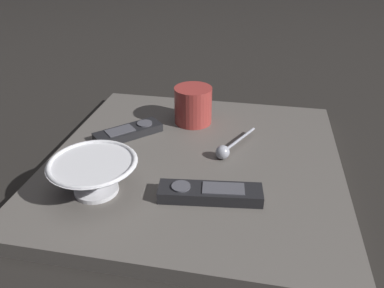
{
  "coord_description": "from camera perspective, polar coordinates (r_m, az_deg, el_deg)",
  "views": [
    {
      "loc": [
        -0.12,
        0.65,
        0.44
      ],
      "look_at": [
        0.01,
        -0.02,
        0.05
      ],
      "focal_mm": 35.1,
      "sensor_mm": 36.0,
      "label": 1
    }
  ],
  "objects": [
    {
      "name": "ground_plane",
      "position": [
        0.8,
        0.45,
        -3.84
      ],
      "size": [
        6.0,
        6.0,
        0.0
      ],
      "primitive_type": "plane",
      "color": "black"
    },
    {
      "name": "table",
      "position": [
        0.79,
        0.45,
        -2.93
      ],
      "size": [
        0.59,
        0.6,
        0.03
      ],
      "color": "#5B5651",
      "rests_on": "ground"
    },
    {
      "name": "cereal_bowl",
      "position": [
        0.69,
        -14.64,
        -4.47
      ],
      "size": [
        0.16,
        0.16,
        0.07
      ],
      "color": "silver",
      "rests_on": "table"
    },
    {
      "name": "coffee_mug",
      "position": [
        0.91,
        0.17,
        5.91
      ],
      "size": [
        0.09,
        0.09,
        0.09
      ],
      "color": "#A53833",
      "rests_on": "table"
    },
    {
      "name": "teaspoon",
      "position": [
        0.78,
        5.08,
        -0.94
      ],
      "size": [
        0.08,
        0.13,
        0.03
      ],
      "color": "#A3A5B2",
      "rests_on": "table"
    },
    {
      "name": "tv_remote_near",
      "position": [
        0.87,
        -9.63,
        1.83
      ],
      "size": [
        0.15,
        0.14,
        0.02
      ],
      "color": "black",
      "rests_on": "table"
    },
    {
      "name": "tv_remote_far",
      "position": [
        0.66,
        2.75,
        -7.45
      ],
      "size": [
        0.19,
        0.07,
        0.02
      ],
      "color": "black",
      "rests_on": "table"
    }
  ]
}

